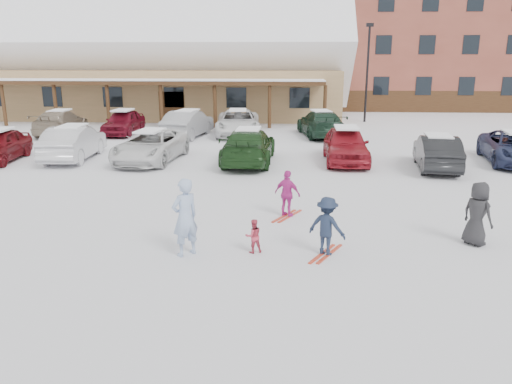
# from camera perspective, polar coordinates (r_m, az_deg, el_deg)

# --- Properties ---
(ground) EXTENTS (160.00, 160.00, 0.00)m
(ground) POSITION_cam_1_polar(r_m,az_deg,el_deg) (13.05, -1.58, -5.37)
(ground) COLOR white
(ground) RESTS_ON ground
(day_lodge) EXTENTS (29.12, 12.50, 10.38)m
(day_lodge) POSITION_cam_1_polar(r_m,az_deg,el_deg) (41.38, -11.01, 14.09)
(day_lodge) COLOR tan
(day_lodge) RESTS_ON ground
(alpine_hotel) EXTENTS (31.48, 14.01, 21.48)m
(alpine_hotel) POSITION_cam_1_polar(r_m,az_deg,el_deg) (52.02, 19.18, 18.92)
(alpine_hotel) COLOR brown
(alpine_hotel) RESTS_ON ground
(lamp_post) EXTENTS (0.50, 0.25, 6.81)m
(lamp_post) POSITION_cam_1_polar(r_m,az_deg,el_deg) (37.04, 12.62, 13.70)
(lamp_post) COLOR black
(lamp_post) RESTS_ON ground
(conifer_3) EXTENTS (3.96, 3.96, 9.18)m
(conifer_3) POSITION_cam_1_polar(r_m,az_deg,el_deg) (56.38, 8.76, 15.62)
(conifer_3) COLOR black
(conifer_3) RESTS_ON ground
(adult_skier) EXTENTS (0.81, 0.80, 1.89)m
(adult_skier) POSITION_cam_1_polar(r_m,az_deg,el_deg) (11.84, -8.12, -2.88)
(adult_skier) COLOR #9DB4DA
(adult_skier) RESTS_ON ground
(toddler_red) EXTENTS (0.50, 0.44, 0.84)m
(toddler_red) POSITION_cam_1_polar(r_m,az_deg,el_deg) (12.04, -0.29, -5.04)
(toddler_red) COLOR #C43B50
(toddler_red) RESTS_ON ground
(child_navy) EXTENTS (1.06, 0.90, 1.43)m
(child_navy) POSITION_cam_1_polar(r_m,az_deg,el_deg) (11.94, 8.11, -3.89)
(child_navy) COLOR #1B263D
(child_navy) RESTS_ON ground
(skis_child_navy) EXTENTS (0.84, 1.33, 0.03)m
(skis_child_navy) POSITION_cam_1_polar(r_m,az_deg,el_deg) (12.18, 7.98, -7.00)
(skis_child_navy) COLOR red
(skis_child_navy) RESTS_ON ground
(child_magenta) EXTENTS (0.88, 0.69, 1.40)m
(child_magenta) POSITION_cam_1_polar(r_m,az_deg,el_deg) (14.65, 3.61, -0.21)
(child_magenta) COLOR #C72D92
(child_magenta) RESTS_ON ground
(skis_child_magenta) EXTENTS (0.84, 1.33, 0.03)m
(skis_child_magenta) POSITION_cam_1_polar(r_m,az_deg,el_deg) (14.85, 3.57, -2.75)
(skis_child_magenta) COLOR red
(skis_child_magenta) RESTS_ON ground
(bystander_dark) EXTENTS (0.87, 0.95, 1.63)m
(bystander_dark) POSITION_cam_1_polar(r_m,az_deg,el_deg) (13.59, 23.98, -2.28)
(bystander_dark) COLOR #252527
(bystander_dark) RESTS_ON ground
(parked_car_1) EXTENTS (1.91, 4.79, 1.55)m
(parked_car_1) POSITION_cam_1_polar(r_m,az_deg,el_deg) (24.39, -20.13, 5.31)
(parked_car_1) COLOR silver
(parked_car_1) RESTS_ON ground
(parked_car_2) EXTENTS (2.83, 5.26, 1.40)m
(parked_car_2) POSITION_cam_1_polar(r_m,az_deg,el_deg) (22.98, -11.95, 5.17)
(parked_car_2) COLOR white
(parked_car_2) RESTS_ON ground
(parked_car_3) EXTENTS (2.31, 5.31, 1.52)m
(parked_car_3) POSITION_cam_1_polar(r_m,az_deg,el_deg) (22.13, -0.85, 5.27)
(parked_car_3) COLOR #1D401B
(parked_car_3) RESTS_ON ground
(parked_car_4) EXTENTS (1.94, 4.65, 1.57)m
(parked_car_4) POSITION_cam_1_polar(r_m,az_deg,el_deg) (22.65, 10.21, 5.33)
(parked_car_4) COLOR maroon
(parked_car_4) RESTS_ON ground
(parked_car_5) EXTENTS (2.08, 4.49, 1.42)m
(parked_car_5) POSITION_cam_1_polar(r_m,az_deg,el_deg) (22.26, 19.97, 4.29)
(parked_car_5) COLOR black
(parked_car_5) RESTS_ON ground
(parked_car_7) EXTENTS (2.38, 5.16, 1.46)m
(parked_car_7) POSITION_cam_1_polar(r_m,az_deg,el_deg) (32.64, -21.44, 7.42)
(parked_car_7) COLOR gray
(parked_car_7) RESTS_ON ground
(parked_car_8) EXTENTS (1.79, 4.35, 1.47)m
(parked_car_8) POSITION_cam_1_polar(r_m,az_deg,el_deg) (31.49, -14.90, 7.72)
(parked_car_8) COLOR maroon
(parked_car_8) RESTS_ON ground
(parked_car_9) EXTENTS (2.44, 4.97, 1.57)m
(parked_car_9) POSITION_cam_1_polar(r_m,az_deg,el_deg) (29.68, -7.79, 7.74)
(parked_car_9) COLOR #9E9EA2
(parked_car_9) RESTS_ON ground
(parked_car_10) EXTENTS (2.94, 5.67, 1.53)m
(parked_car_10) POSITION_cam_1_polar(r_m,az_deg,el_deg) (30.10, -2.07, 7.93)
(parked_car_10) COLOR white
(parked_car_10) RESTS_ON ground
(parked_car_11) EXTENTS (2.91, 5.49, 1.52)m
(parked_car_11) POSITION_cam_1_polar(r_m,az_deg,el_deg) (29.91, 7.41, 7.76)
(parked_car_11) COLOR #1D3A29
(parked_car_11) RESTS_ON ground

